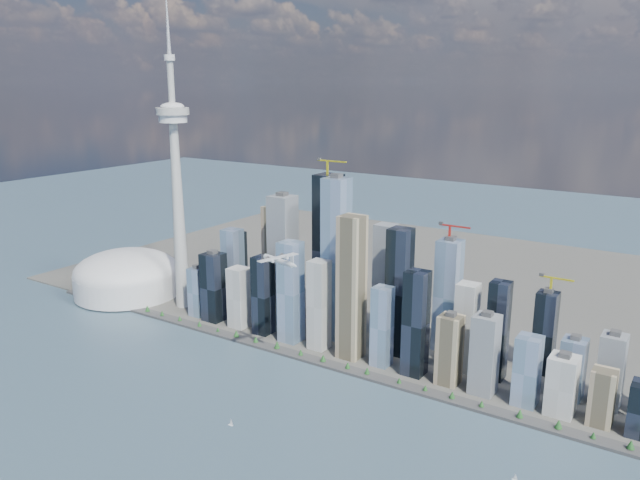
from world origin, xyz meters
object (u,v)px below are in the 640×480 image
Objects in this scene: dome_stadium at (127,275)px; airplane at (279,260)px; sailboat_west at (231,423)px; sailboat_east at (515,478)px; needle_tower at (177,180)px.

airplane reaches higher than dome_stadium.
sailboat_west reaches higher than sailboat_east.
sailboat_west is at bearing -27.57° from dome_stadium.
sailboat_west is (345.02, -263.25, -232.69)m from needle_tower.
needle_tower reaches higher than sailboat_east.
sailboat_west is 1.15× the size of sailboat_east.
needle_tower reaches higher than sailboat_west.
needle_tower is 7.86× the size of airplane.
airplane is at bearing 172.04° from sailboat_east.
dome_stadium is 2.85× the size of airplane.
needle_tower is at bearing 172.47° from airplane.
sailboat_west is at bearing -37.34° from needle_tower.
needle_tower is 726.77m from sailboat_east.
airplane is at bearing -22.15° from needle_tower.
sailboat_east is at bearing -12.05° from dome_stadium.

